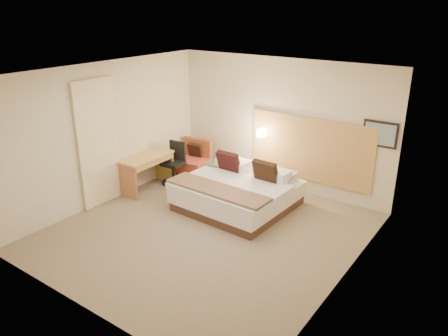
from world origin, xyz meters
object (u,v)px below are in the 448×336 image
Objects in this scene: bed at (238,192)px; desk_chair at (174,167)px; side_table at (218,174)px; lounge_chair at (193,160)px; desk at (147,163)px.

bed is 1.80m from desk_chair.
side_table is (-0.82, 0.48, 0.01)m from bed.
lounge_chair is 1.32m from desk.
desk_chair is at bearing -86.58° from lounge_chair.
lounge_chair is 0.69m from desk_chair.
desk reaches higher than side_table.
desk_chair is at bearing 69.62° from desk.
desk_chair is (-1.79, 0.19, 0.06)m from bed.
desk_chair is (0.04, -0.69, 0.06)m from lounge_chair.
bed is at bearing -30.28° from side_table.
side_table is at bearing 17.04° from desk_chair.
side_table is 0.65× the size of desk_chair.
bed is 3.50× the size of side_table.
bed is 1.69× the size of desk.
lounge_chair is at bearing 158.66° from side_table.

